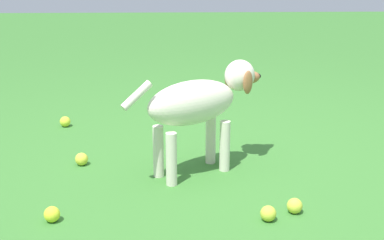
{
  "coord_description": "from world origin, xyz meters",
  "views": [
    {
      "loc": [
        -0.24,
        -2.41,
        1.07
      ],
      "look_at": [
        -0.15,
        0.06,
        0.28
      ],
      "focal_mm": 50.33,
      "sensor_mm": 36.0,
      "label": 1
    }
  ],
  "objects": [
    {
      "name": "ground",
      "position": [
        0.0,
        0.0,
        0.0
      ],
      "size": [
        14.0,
        14.0,
        0.0
      ],
      "primitive_type": "plane",
      "color": "#38722D"
    },
    {
      "name": "tennis_ball_4",
      "position": [
        0.14,
        -0.44,
        0.03
      ],
      "size": [
        0.07,
        0.07,
        0.07
      ],
      "primitive_type": "sphere",
      "color": "#C7D53D",
      "rests_on": "ground"
    },
    {
      "name": "tennis_ball_0",
      "position": [
        0.26,
        -0.37,
        0.03
      ],
      "size": [
        0.07,
        0.07,
        0.07
      ],
      "primitive_type": "sphere",
      "color": "#CED43E",
      "rests_on": "ground"
    },
    {
      "name": "tennis_ball_3",
      "position": [
        -0.74,
        -0.41,
        0.03
      ],
      "size": [
        0.07,
        0.07,
        0.07
      ],
      "primitive_type": "sphere",
      "color": "yellow",
      "rests_on": "ground"
    },
    {
      "name": "dog",
      "position": [
        -0.11,
        0.09,
        0.36
      ],
      "size": [
        0.7,
        0.47,
        0.54
      ],
      "rotation": [
        0.0,
        0.0,
        0.56
      ],
      "color": "silver",
      "rests_on": "ground"
    },
    {
      "name": "tennis_ball_1",
      "position": [
        -0.92,
        0.82,
        0.03
      ],
      "size": [
        0.07,
        0.07,
        0.07
      ],
      "primitive_type": "sphere",
      "color": "#D1DF36",
      "rests_on": "ground"
    },
    {
      "name": "tennis_ball_2",
      "position": [
        -0.72,
        0.19,
        0.03
      ],
      "size": [
        0.07,
        0.07,
        0.07
      ],
      "primitive_type": "sphere",
      "color": "yellow",
      "rests_on": "ground"
    }
  ]
}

